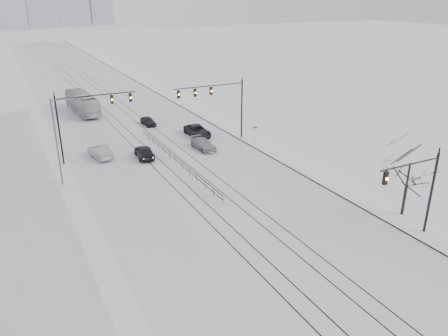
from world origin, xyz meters
TOP-DOWN VIEW (x-y plane):
  - ground at (0.00, 0.00)m, footprint 500.00×500.00m
  - road at (0.00, 60.00)m, footprint 22.00×260.00m
  - sidewalk_east at (13.50, 60.00)m, footprint 5.00×260.00m
  - curb at (11.05, 60.00)m, footprint 0.10×260.00m
  - tram_rails at (-0.00, 40.00)m, footprint 5.30×180.00m
  - traffic_mast_near at (10.79, 6.00)m, footprint 6.10×0.37m
  - traffic_mast_ne at (8.15, 34.99)m, footprint 9.60×0.37m
  - traffic_mast_nw at (-8.52, 36.00)m, footprint 9.10×0.37m
  - street_light_west at (-12.20, 30.00)m, footprint 2.73×0.25m
  - bare_tree at (13.20, 9.00)m, footprint 4.40×4.40m
  - median_fence at (0.00, 30.00)m, footprint 0.06×24.00m
  - street_sign at (11.80, 32.00)m, footprint 0.70×0.06m
  - sedan_sb_inner at (-2.57, 33.71)m, footprint 2.19×4.66m
  - sedan_sb_outer at (-7.26, 36.09)m, footprint 2.35×4.77m
  - sedan_nb_front at (6.63, 38.73)m, footprint 2.67×5.45m
  - sedan_nb_right at (5.03, 33.31)m, footprint 2.15×4.68m
  - sedan_nb_far at (2.28, 47.07)m, footprint 1.71×3.77m
  - box_truck at (-5.03, 58.96)m, footprint 3.63×12.09m

SIDE VIEW (x-z plane):
  - ground at x=0.00m, z-range 0.00..0.00m
  - road at x=0.00m, z-range 0.00..0.02m
  - tram_rails at x=0.00m, z-range 0.02..0.03m
  - curb at x=11.05m, z-range 0.00..0.12m
  - sidewalk_east at x=13.50m, z-range 0.00..0.16m
  - median_fence at x=0.00m, z-range 0.03..1.03m
  - sedan_nb_far at x=2.28m, z-range 0.00..1.26m
  - sedan_nb_right at x=5.03m, z-range 0.00..1.33m
  - sedan_nb_front at x=6.63m, z-range 0.00..1.49m
  - sedan_sb_outer at x=-7.26m, z-range 0.00..1.51m
  - sedan_sb_inner at x=-2.57m, z-range 0.00..1.54m
  - street_sign at x=11.80m, z-range 0.41..2.81m
  - box_truck at x=-5.03m, z-range 0.00..3.32m
  - bare_tree at x=13.20m, z-range 1.44..7.54m
  - traffic_mast_near at x=10.79m, z-range 1.06..8.06m
  - street_light_west at x=-12.20m, z-range 0.71..9.71m
  - traffic_mast_nw at x=-8.52m, z-range 1.57..9.57m
  - traffic_mast_ne at x=8.15m, z-range 1.76..9.76m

